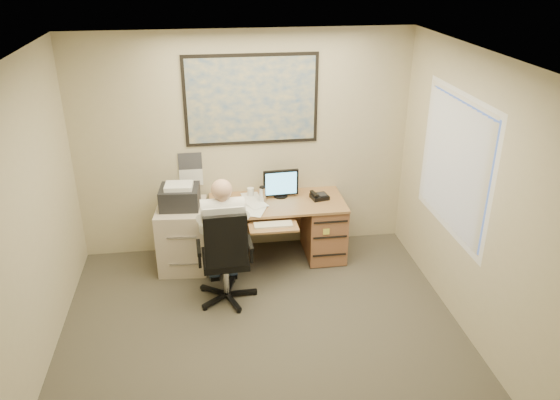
{
  "coord_description": "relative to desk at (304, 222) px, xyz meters",
  "views": [
    {
      "loc": [
        -0.45,
        -3.95,
        3.49
      ],
      "look_at": [
        0.3,
        1.3,
        1.04
      ],
      "focal_mm": 35.0,
      "sensor_mm": 36.0,
      "label": 1
    }
  ],
  "objects": [
    {
      "name": "wall_calendar",
      "position": [
        -1.33,
        0.34,
        0.64
      ],
      "size": [
        0.28,
        0.01,
        0.42
      ],
      "primitive_type": "cube",
      "color": "white",
      "rests_on": "room_shell"
    },
    {
      "name": "room_shell",
      "position": [
        -0.68,
        -1.9,
        0.91
      ],
      "size": [
        4.0,
        4.5,
        2.7
      ],
      "color": "#3E3A30",
      "rests_on": "ground"
    },
    {
      "name": "desk",
      "position": [
        0.0,
        0.0,
        0.0
      ],
      "size": [
        1.6,
        0.97,
        1.09
      ],
      "color": "#9E7043",
      "rests_on": "ground"
    },
    {
      "name": "world_map",
      "position": [
        -0.58,
        0.33,
        1.46
      ],
      "size": [
        1.56,
        0.03,
        1.06
      ],
      "primitive_type": "cube",
      "color": "#1E4C93",
      "rests_on": "room_shell"
    },
    {
      "name": "office_chair",
      "position": [
        -1.01,
        -0.86,
        -0.11
      ],
      "size": [
        0.69,
        0.69,
        1.11
      ],
      "rotation": [
        0.0,
        0.0,
        0.04
      ],
      "color": "black",
      "rests_on": "ground"
    },
    {
      "name": "filing_cabinet",
      "position": [
        -1.47,
        -0.04,
        0.02
      ],
      "size": [
        0.61,
        0.71,
        1.07
      ],
      "rotation": [
        0.0,
        0.0,
        -0.09
      ],
      "color": "beige",
      "rests_on": "ground"
    },
    {
      "name": "person",
      "position": [
        -1.0,
        -0.78,
        0.26
      ],
      "size": [
        0.61,
        0.84,
        1.39
      ],
      "primitive_type": null,
      "rotation": [
        0.0,
        0.0,
        0.04
      ],
      "color": "silver",
      "rests_on": "office_chair"
    },
    {
      "name": "window_blinds",
      "position": [
        1.29,
        -1.1,
        1.11
      ],
      "size": [
        0.06,
        1.4,
        1.3
      ],
      "primitive_type": null,
      "color": "beige",
      "rests_on": "room_shell"
    }
  ]
}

